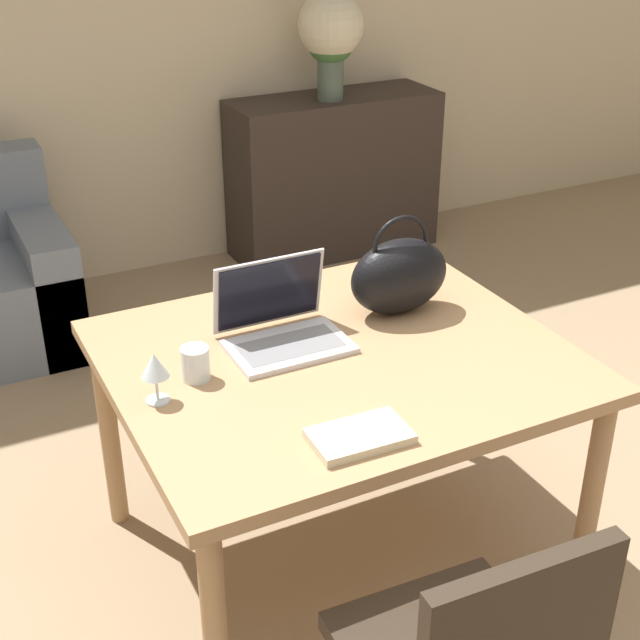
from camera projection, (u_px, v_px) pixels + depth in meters
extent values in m
cube|color=beige|center=(98.00, 8.00, 4.21)|extent=(10.00, 0.06, 2.70)
cube|color=#A87F56|center=(338.00, 360.00, 2.53)|extent=(1.26, 1.08, 0.04)
cylinder|color=#A87F56|center=(591.00, 501.00, 2.54)|extent=(0.06, 0.06, 0.69)
cylinder|color=#A87F56|center=(109.00, 432.00, 2.85)|extent=(0.06, 0.06, 0.69)
cylinder|color=#A87F56|center=(413.00, 353.00, 3.30)|extent=(0.06, 0.06, 0.69)
cube|color=slate|center=(45.00, 278.00, 4.05)|extent=(0.20, 0.78, 0.56)
cube|color=#332823|center=(334.00, 175.00, 4.88)|extent=(1.13, 0.40, 0.86)
cube|color=silver|center=(289.00, 347.00, 2.53)|extent=(0.34, 0.22, 0.02)
cube|color=gray|center=(290.00, 345.00, 2.53)|extent=(0.29, 0.14, 0.00)
cube|color=silver|center=(268.00, 291.00, 2.59)|extent=(0.34, 0.05, 0.22)
cube|color=black|center=(270.00, 292.00, 2.58)|extent=(0.31, 0.04, 0.20)
cylinder|color=silver|center=(195.00, 363.00, 2.37)|extent=(0.08, 0.08, 0.09)
cylinder|color=silver|center=(158.00, 400.00, 2.29)|extent=(0.06, 0.06, 0.01)
cylinder|color=silver|center=(157.00, 388.00, 2.28)|extent=(0.01, 0.01, 0.07)
cone|color=silver|center=(155.00, 365.00, 2.25)|extent=(0.07, 0.07, 0.07)
ellipsoid|color=black|center=(399.00, 276.00, 2.70)|extent=(0.32, 0.17, 0.24)
torus|color=black|center=(401.00, 246.00, 2.65)|extent=(0.19, 0.01, 0.19)
cylinder|color=#47564C|center=(330.00, 76.00, 4.56)|extent=(0.14, 0.14, 0.25)
sphere|color=#3D6B38|center=(331.00, 39.00, 4.47)|extent=(0.25, 0.25, 0.25)
sphere|color=beige|center=(331.00, 25.00, 4.44)|extent=(0.33, 0.33, 0.33)
cube|color=beige|center=(360.00, 436.00, 2.14)|extent=(0.24, 0.15, 0.02)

